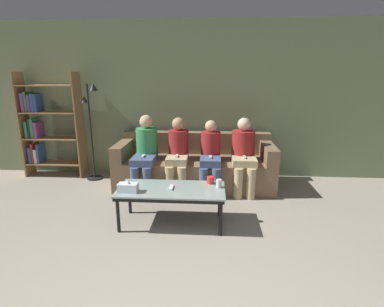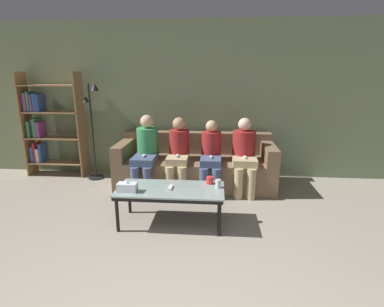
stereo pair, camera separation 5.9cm
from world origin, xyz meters
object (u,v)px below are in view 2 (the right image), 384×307
object	(u,v)px
seated_person_mid_left	(178,152)
seated_person_mid_right	(211,155)
standing_lamp	(93,122)
game_remote	(170,187)
cup_near_right	(218,184)
seated_person_right_end	(244,152)
couch	(196,166)
coffee_table	(171,192)
bookshelf	(46,125)
seated_person_left_end	(146,150)
tissue_box	(127,187)
cup_near_left	(210,180)

from	to	relation	value
seated_person_mid_left	seated_person_mid_right	bearing A→B (deg)	-2.69
standing_lamp	seated_person_mid_right	size ratio (longest dim) A/B	1.50
game_remote	cup_near_right	bearing A→B (deg)	7.13
seated_person_mid_right	seated_person_right_end	xyz separation A→B (m)	(0.50, 0.04, 0.04)
seated_person_mid_left	seated_person_right_end	distance (m)	0.99
seated_person_mid_left	couch	bearing A→B (deg)	40.94
coffee_table	bookshelf	world-z (taller)	bookshelf
seated_person_left_end	seated_person_mid_left	distance (m)	0.50
coffee_table	cup_near_right	distance (m)	0.57
seated_person_mid_left	seated_person_mid_right	world-z (taller)	seated_person_mid_left
tissue_box	standing_lamp	xyz separation A→B (m)	(-1.04, 1.64, 0.48)
coffee_table	seated_person_left_end	xyz separation A→B (m)	(-0.54, 1.12, 0.21)
coffee_table	standing_lamp	world-z (taller)	standing_lamp
cup_near_right	seated_person_mid_left	bearing A→B (deg)	119.81
game_remote	seated_person_right_end	distance (m)	1.48
seated_person_left_end	game_remote	bearing A→B (deg)	-63.99
seated_person_mid_left	bookshelf	bearing A→B (deg)	167.48
cup_near_right	standing_lamp	world-z (taller)	standing_lamp
cup_near_left	standing_lamp	xyz separation A→B (m)	(-1.97, 1.31, 0.49)
seated_person_mid_right	seated_person_mid_left	bearing A→B (deg)	177.31
seated_person_left_end	seated_person_mid_left	xyz separation A→B (m)	(0.50, 0.01, -0.02)
seated_person_right_end	standing_lamp	bearing A→B (deg)	171.40
bookshelf	seated_person_right_end	world-z (taller)	bookshelf
couch	game_remote	bearing A→B (deg)	-98.48
standing_lamp	seated_person_left_end	xyz separation A→B (m)	(0.97, -0.39, -0.37)
cup_near_right	game_remote	xyz separation A→B (m)	(-0.56, -0.07, -0.04)
cup_near_left	game_remote	bearing A→B (deg)	-156.93
coffee_table	seated_person_left_end	world-z (taller)	seated_person_left_end
bookshelf	tissue_box	bearing A→B (deg)	-42.53
couch	seated_person_right_end	world-z (taller)	seated_person_right_end
bookshelf	standing_lamp	world-z (taller)	bookshelf
couch	game_remote	xyz separation A→B (m)	(-0.20, -1.34, 0.16)
game_remote	seated_person_mid_left	distance (m)	1.13
tissue_box	seated_person_mid_right	bearing A→B (deg)	53.24
cup_near_right	seated_person_mid_left	world-z (taller)	seated_person_mid_left
cup_near_left	cup_near_right	bearing A→B (deg)	-50.95
couch	standing_lamp	size ratio (longest dim) A/B	1.52
coffee_table	game_remote	world-z (taller)	game_remote
cup_near_left	cup_near_right	size ratio (longest dim) A/B	0.90
seated_person_mid_right	seated_person_left_end	bearing A→B (deg)	179.12
standing_lamp	seated_person_left_end	size ratio (longest dim) A/B	1.41
seated_person_left_end	bookshelf	bearing A→B (deg)	164.09
standing_lamp	coffee_table	bearing A→B (deg)	-44.82
cup_near_right	game_remote	bearing A→B (deg)	-172.87
seated_person_left_end	seated_person_mid_right	world-z (taller)	seated_person_left_end
couch	cup_near_left	size ratio (longest dim) A/B	27.81
seated_person_left_end	seated_person_right_end	world-z (taller)	seated_person_left_end
coffee_table	seated_person_mid_left	size ratio (longest dim) A/B	1.13
couch	seated_person_mid_left	size ratio (longest dim) A/B	2.21
seated_person_left_end	seated_person_mid_left	size ratio (longest dim) A/B	1.03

